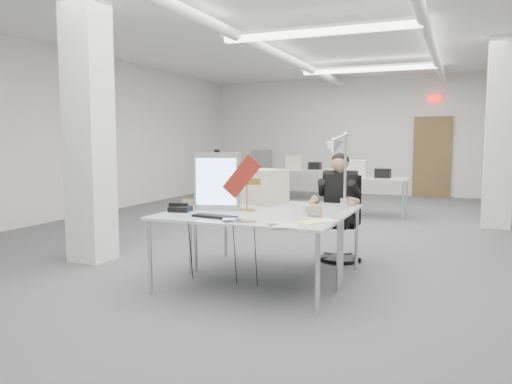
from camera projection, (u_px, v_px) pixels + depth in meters
room_shell at (321, 126)px, 7.15m from camera, size 10.04×14.04×3.24m
desk_main at (245, 218)px, 4.85m from camera, size 1.80×0.90×0.02m
desk_second at (277, 206)px, 5.67m from camera, size 1.80×0.90×0.02m
bg_desk_a at (366, 178)px, 9.82m from camera, size 1.60×0.80×0.02m
bg_desk_b at (302, 170)px, 12.61m from camera, size 1.60×0.80×0.02m
filing_cabinet at (261, 171)px, 14.60m from camera, size 0.45×0.55×1.20m
office_chair at (340, 223)px, 6.14m from camera, size 0.58×0.58×0.95m
seated_person at (340, 189)px, 6.05m from camera, size 0.67×0.76×0.96m
monitor at (217, 181)px, 5.25m from camera, size 0.49×0.17×0.61m
pennant at (242, 177)px, 5.10m from camera, size 0.42×0.05×0.46m
keyboard at (215, 216)px, 4.78m from camera, size 0.46×0.22×0.02m
laptop at (239, 221)px, 4.51m from camera, size 0.36×0.29×0.02m
mouse at (272, 223)px, 4.34m from camera, size 0.10×0.08×0.04m
bankers_lamp at (247, 196)px, 5.24m from camera, size 0.30×0.22×0.32m
desk_phone at (180, 209)px, 5.19m from camera, size 0.24×0.23×0.05m
picture_frame_left at (187, 204)px, 5.38m from camera, size 0.14×0.04×0.11m
picture_frame_right at (315, 211)px, 4.83m from camera, size 0.14×0.05×0.11m
desk_clock at (307, 210)px, 4.92m from camera, size 0.11×0.06×0.11m
paper_stack_a at (286, 225)px, 4.36m from camera, size 0.29×0.36×0.01m
paper_stack_b at (311, 222)px, 4.49m from camera, size 0.30×0.33×0.01m
paper_stack_c at (328, 220)px, 4.61m from camera, size 0.23×0.22×0.01m
beige_monitor at (265, 187)px, 5.83m from camera, size 0.54×0.53×0.40m
architect_lamp at (340, 170)px, 5.09m from camera, size 0.50×0.71×0.87m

